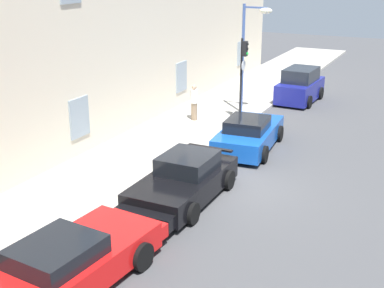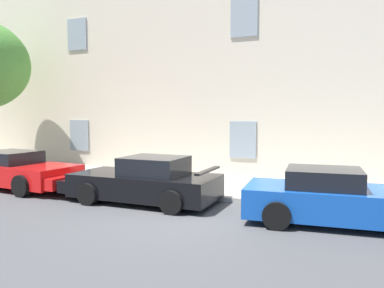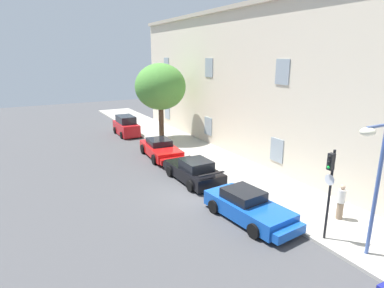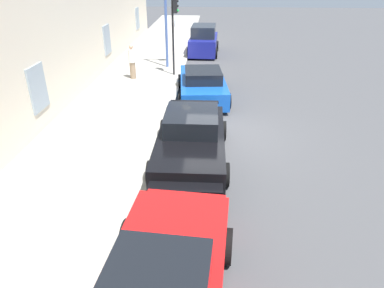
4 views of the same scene
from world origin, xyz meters
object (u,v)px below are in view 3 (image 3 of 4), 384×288
Objects in this scene: sportscar_red_lead at (161,150)px; sportscar_white_middle at (250,209)px; traffic_light at (330,180)px; pedestrian_admiring at (341,202)px; sportscar_yellow_flank at (193,170)px; hatchback_distant at (126,126)px; street_lamp at (373,166)px; tree_near_kerb at (160,87)px.

sportscar_red_lead is 1.05× the size of sportscar_white_middle.
pedestrian_admiring is (-0.79, 2.04, -1.73)m from traffic_light.
sportscar_white_middle is at bearing -1.43° from sportscar_yellow_flank.
sportscar_yellow_flank is 1.23× the size of hatchback_distant.
street_lamp is at bearing 3.45° from hatchback_distant.
pedestrian_admiring is at bearing 14.14° from sportscar_red_lead.
hatchback_distant is 23.57m from street_lamp.
sportscar_white_middle is 4.11m from pedestrian_admiring.
sportscar_white_middle is 5.62m from street_lamp.
street_lamp is 3.09× the size of pedestrian_admiring.
pedestrian_admiring reaches higher than sportscar_yellow_flank.
sportscar_red_lead is at bearing -174.90° from street_lamp.
sportscar_red_lead is 6.46m from tree_near_kerb.
tree_near_kerb is 18.26m from traffic_light.
sportscar_red_lead is 0.77× the size of tree_near_kerb.
sportscar_yellow_flank is 10.67m from street_lamp.
sportscar_red_lead is 10.77m from sportscar_white_middle.
street_lamp is at bearing 8.41° from sportscar_yellow_flank.
hatchback_distant is (-13.26, 0.08, 0.25)m from sportscar_yellow_flank.
hatchback_distant is 0.58× the size of tree_near_kerb.
pedestrian_admiring is (21.06, 3.29, 0.15)m from hatchback_distant.
sportscar_yellow_flank is at bearing -156.59° from pedestrian_admiring.
tree_near_kerb is 1.76× the size of traffic_light.
sportscar_white_middle is 1.30× the size of traffic_light.
hatchback_distant is 5.82m from tree_near_kerb.
tree_near_kerb is 1.30× the size of street_lamp.
tree_near_kerb is at bearing 155.93° from sportscar_red_lead.
sportscar_white_middle is 0.95× the size of street_lamp.
traffic_light is (2.87, 1.48, 2.13)m from sportscar_white_middle.
traffic_light is at bearing -68.79° from pedestrian_admiring.
street_lamp is at bearing 5.78° from traffic_light.
sportscar_red_lead is 15.51m from street_lamp.
sportscar_white_middle is 15.99m from tree_near_kerb.
sportscar_red_lead is 1.36× the size of traffic_light.
hatchback_distant is at bearing -179.60° from sportscar_red_lead.
sportscar_red_lead is 1.00× the size of street_lamp.
hatchback_distant is 2.33× the size of pedestrian_admiring.
sportscar_yellow_flank is at bearing -12.70° from tree_near_kerb.
sportscar_red_lead is at bearing -174.98° from traffic_light.
pedestrian_admiring is (2.08, 3.52, 0.40)m from sportscar_white_middle.
street_lamp is at bearing -1.91° from tree_near_kerb.
sportscar_red_lead is at bearing -165.86° from pedestrian_admiring.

